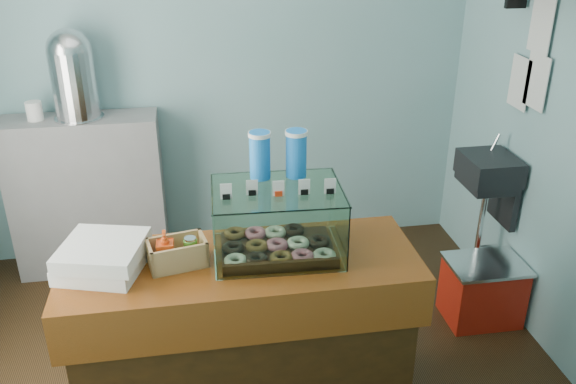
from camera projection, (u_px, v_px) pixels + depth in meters
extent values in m
plane|color=black|center=(242.00, 377.00, 3.33)|extent=(3.50, 3.50, 0.00)
cube|color=#6FA2A2|center=(214.00, 60.00, 4.07)|extent=(3.50, 0.04, 2.80)
cube|color=#6FA2A2|center=(287.00, 356.00, 1.40)|extent=(3.50, 0.04, 2.80)
cube|color=black|center=(489.00, 168.00, 3.67)|extent=(0.30, 0.35, 0.15)
cube|color=black|center=(504.00, 196.00, 3.78)|extent=(0.04, 0.30, 0.35)
cylinder|color=silver|center=(495.00, 143.00, 3.72)|extent=(0.02, 0.02, 0.12)
cylinder|color=silver|center=(481.00, 219.00, 3.82)|extent=(0.04, 0.04, 0.45)
cube|color=silver|center=(537.00, 82.00, 3.37)|extent=(0.01, 0.21, 0.30)
cube|color=silver|center=(520.00, 83.00, 3.54)|extent=(0.01, 0.21, 0.30)
cube|color=silver|center=(541.00, 25.00, 3.29)|extent=(0.01, 0.21, 0.30)
cube|color=#3C210B|center=(245.00, 345.00, 2.93)|extent=(1.50, 0.56, 0.84)
cube|color=#4A2609|center=(242.00, 265.00, 2.74)|extent=(1.60, 0.60, 0.06)
cube|color=#4A2609|center=(249.00, 325.00, 2.54)|extent=(1.60, 0.04, 0.18)
cube|color=gray|center=(89.00, 195.00, 4.14)|extent=(1.00, 0.32, 1.10)
cube|color=#351B0F|center=(277.00, 250.00, 2.78)|extent=(0.52, 0.38, 0.02)
torus|color=beige|center=(236.00, 261.00, 2.64)|extent=(0.10, 0.10, 0.03)
torus|color=black|center=(258.00, 260.00, 2.65)|extent=(0.10, 0.10, 0.03)
torus|color=brown|center=(280.00, 258.00, 2.67)|extent=(0.10, 0.10, 0.03)
torus|color=#E16A80|center=(302.00, 257.00, 2.68)|extent=(0.10, 0.10, 0.03)
torus|color=beige|center=(324.00, 255.00, 2.69)|extent=(0.10, 0.10, 0.03)
torus|color=black|center=(235.00, 247.00, 2.75)|extent=(0.10, 0.10, 0.03)
torus|color=brown|center=(256.00, 246.00, 2.76)|extent=(0.10, 0.10, 0.03)
torus|color=#E16A80|center=(277.00, 244.00, 2.77)|extent=(0.10, 0.10, 0.03)
torus|color=beige|center=(298.00, 243.00, 2.78)|extent=(0.10, 0.10, 0.03)
torus|color=black|center=(319.00, 242.00, 2.79)|extent=(0.10, 0.10, 0.03)
torus|color=brown|center=(234.00, 234.00, 2.86)|extent=(0.10, 0.10, 0.03)
torus|color=#E16A80|center=(254.00, 233.00, 2.87)|extent=(0.10, 0.10, 0.03)
torus|color=beige|center=(275.00, 232.00, 2.88)|extent=(0.10, 0.10, 0.03)
torus|color=black|center=(295.00, 230.00, 2.89)|extent=(0.10, 0.10, 0.03)
cube|color=white|center=(282.00, 245.00, 2.54)|extent=(0.56, 0.03, 0.31)
cube|color=white|center=(273.00, 202.00, 2.91)|extent=(0.56, 0.03, 0.31)
cube|color=white|center=(214.00, 225.00, 2.69)|extent=(0.02, 0.41, 0.31)
cube|color=white|center=(339.00, 218.00, 2.75)|extent=(0.02, 0.41, 0.31)
cube|color=white|center=(277.00, 190.00, 2.66)|extent=(0.59, 0.45, 0.01)
cube|color=silver|center=(226.00, 190.00, 2.57)|extent=(0.05, 0.01, 0.07)
cube|color=black|center=(226.00, 195.00, 2.58)|extent=(0.03, 0.02, 0.02)
cube|color=silver|center=(252.00, 188.00, 2.58)|extent=(0.05, 0.01, 0.07)
cube|color=black|center=(252.00, 193.00, 2.59)|extent=(0.03, 0.02, 0.02)
cube|color=silver|center=(278.00, 187.00, 2.60)|extent=(0.05, 0.01, 0.07)
cube|color=red|center=(278.00, 192.00, 2.61)|extent=(0.03, 0.02, 0.02)
cube|color=silver|center=(304.00, 186.00, 2.61)|extent=(0.05, 0.01, 0.07)
cube|color=black|center=(304.00, 190.00, 2.62)|extent=(0.03, 0.02, 0.02)
cube|color=silver|center=(329.00, 184.00, 2.62)|extent=(0.05, 0.01, 0.07)
cube|color=black|center=(329.00, 189.00, 2.63)|extent=(0.03, 0.02, 0.02)
cylinder|color=#1A7CE4|center=(260.00, 155.00, 2.72)|extent=(0.09, 0.09, 0.22)
cylinder|color=white|center=(259.00, 134.00, 2.68)|extent=(0.10, 0.10, 0.02)
cylinder|color=#1A7CE4|center=(296.00, 154.00, 2.74)|extent=(0.09, 0.09, 0.22)
cylinder|color=white|center=(296.00, 133.00, 2.70)|extent=(0.10, 0.10, 0.02)
cube|color=tan|center=(178.00, 263.00, 2.69)|extent=(0.28, 0.20, 0.01)
cube|color=tan|center=(181.00, 260.00, 2.60)|extent=(0.25, 0.06, 0.12)
cube|color=tan|center=(174.00, 245.00, 2.72)|extent=(0.25, 0.06, 0.12)
cube|color=tan|center=(150.00, 258.00, 2.62)|extent=(0.04, 0.15, 0.12)
cube|color=tan|center=(204.00, 248.00, 2.70)|extent=(0.04, 0.15, 0.12)
imported|color=#D44313|center=(165.00, 248.00, 2.63)|extent=(0.09, 0.09, 0.17)
cylinder|color=#428624|center=(191.00, 250.00, 2.68)|extent=(0.06, 0.06, 0.10)
cylinder|color=silver|center=(190.00, 239.00, 2.66)|extent=(0.05, 0.05, 0.01)
cube|color=white|center=(103.00, 262.00, 2.64)|extent=(0.42, 0.42, 0.07)
cube|color=white|center=(102.00, 250.00, 2.60)|extent=(0.41, 0.41, 0.07)
cylinder|color=silver|center=(79.00, 117.00, 3.90)|extent=(0.31, 0.31, 0.01)
cylinder|color=silver|center=(74.00, 84.00, 3.81)|extent=(0.28, 0.28, 0.42)
sphere|color=silver|center=(69.00, 51.00, 3.72)|extent=(0.28, 0.28, 0.28)
cube|color=#B61D0E|center=(482.00, 292.00, 3.73)|extent=(0.43, 0.33, 0.38)
cube|color=silver|center=(487.00, 264.00, 3.65)|extent=(0.46, 0.35, 0.02)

